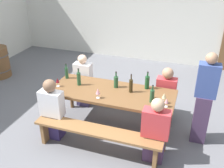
% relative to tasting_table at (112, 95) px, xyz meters
% --- Properties ---
extents(ground_plane, '(24.00, 24.00, 0.00)m').
position_rel_tasting_table_xyz_m(ground_plane, '(0.00, 0.00, -0.68)').
color(ground_plane, slate).
extents(back_wall, '(14.00, 0.20, 3.20)m').
position_rel_tasting_table_xyz_m(back_wall, '(0.00, 3.67, 0.92)').
color(back_wall, silver).
rests_on(back_wall, ground).
extents(tasting_table, '(2.20, 0.87, 0.75)m').
position_rel_tasting_table_xyz_m(tasting_table, '(0.00, 0.00, 0.00)').
color(tasting_table, brown).
rests_on(tasting_table, ground).
extents(bench_near, '(2.10, 0.30, 0.45)m').
position_rel_tasting_table_xyz_m(bench_near, '(0.00, -0.74, -0.32)').
color(bench_near, olive).
rests_on(bench_near, ground).
extents(bench_far, '(2.10, 0.30, 0.45)m').
position_rel_tasting_table_xyz_m(bench_far, '(0.00, 0.74, -0.32)').
color(bench_far, olive).
rests_on(bench_far, ground).
extents(wine_bottle_0, '(0.08, 0.08, 0.31)m').
position_rel_tasting_table_xyz_m(wine_bottle_0, '(0.01, 0.18, 0.19)').
color(wine_bottle_0, '#234C2D').
rests_on(wine_bottle_0, tasting_table).
extents(wine_bottle_1, '(0.07, 0.07, 0.31)m').
position_rel_tasting_table_xyz_m(wine_bottle_1, '(0.73, -0.13, 0.19)').
color(wine_bottle_1, '#234C2D').
rests_on(wine_bottle_1, tasting_table).
extents(wine_bottle_2, '(0.06, 0.06, 0.31)m').
position_rel_tasting_table_xyz_m(wine_bottle_2, '(-1.01, 0.24, 0.19)').
color(wine_bottle_2, '#234C2D').
rests_on(wine_bottle_2, tasting_table).
extents(wine_bottle_3, '(0.07, 0.07, 0.33)m').
position_rel_tasting_table_xyz_m(wine_bottle_3, '(-0.66, 0.05, 0.20)').
color(wine_bottle_3, '#234C2D').
rests_on(wine_bottle_3, tasting_table).
extents(wine_bottle_4, '(0.07, 0.07, 0.34)m').
position_rel_tasting_table_xyz_m(wine_bottle_4, '(0.31, 0.09, 0.20)').
color(wine_bottle_4, '#332814').
rests_on(wine_bottle_4, tasting_table).
extents(wine_bottle_5, '(0.08, 0.08, 0.33)m').
position_rel_tasting_table_xyz_m(wine_bottle_5, '(0.55, 0.32, 0.20)').
color(wine_bottle_5, '#194723').
rests_on(wine_bottle_5, tasting_table).
extents(wine_glass_0, '(0.07, 0.07, 0.18)m').
position_rel_tasting_table_xyz_m(wine_glass_0, '(0.92, -0.10, 0.20)').
color(wine_glass_0, silver).
rests_on(wine_glass_0, tasting_table).
extents(wine_glass_1, '(0.07, 0.07, 0.17)m').
position_rel_tasting_table_xyz_m(wine_glass_1, '(-1.00, -0.13, 0.19)').
color(wine_glass_1, silver).
rests_on(wine_glass_1, tasting_table).
extents(wine_glass_2, '(0.06, 0.06, 0.15)m').
position_rel_tasting_table_xyz_m(wine_glass_2, '(0.97, -0.20, 0.18)').
color(wine_glass_2, silver).
rests_on(wine_glass_2, tasting_table).
extents(wine_glass_3, '(0.08, 0.08, 0.18)m').
position_rel_tasting_table_xyz_m(wine_glass_3, '(-0.15, -0.29, 0.20)').
color(wine_glass_3, silver).
rests_on(wine_glass_3, tasting_table).
extents(wine_glass_4, '(0.06, 0.06, 0.18)m').
position_rel_tasting_table_xyz_m(wine_glass_4, '(0.70, -0.00, 0.20)').
color(wine_glass_4, silver).
rests_on(wine_glass_4, tasting_table).
extents(seated_guest_near_0, '(0.40, 0.24, 1.12)m').
position_rel_tasting_table_xyz_m(seated_guest_near_0, '(-0.87, -0.59, -0.15)').
color(seated_guest_near_0, navy).
rests_on(seated_guest_near_0, ground).
extents(seated_guest_near_1, '(0.41, 0.24, 1.09)m').
position_rel_tasting_table_xyz_m(seated_guest_near_1, '(0.89, -0.59, -0.16)').
color(seated_guest_near_1, '#4D3355').
rests_on(seated_guest_near_1, ground).
extents(seated_guest_far_0, '(0.36, 0.24, 1.13)m').
position_rel_tasting_table_xyz_m(seated_guest_far_0, '(-0.83, 0.59, -0.14)').
color(seated_guest_far_0, '#41375E').
rests_on(seated_guest_far_0, ground).
extents(seated_guest_far_1, '(0.37, 0.24, 1.08)m').
position_rel_tasting_table_xyz_m(seated_guest_far_1, '(0.87, 0.59, -0.16)').
color(seated_guest_far_1, '#524241').
rests_on(seated_guest_far_1, ground).
extents(standing_host, '(0.33, 0.24, 1.61)m').
position_rel_tasting_table_xyz_m(standing_host, '(1.54, 0.13, 0.10)').
color(standing_host, '#45314D').
rests_on(standing_host, ground).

